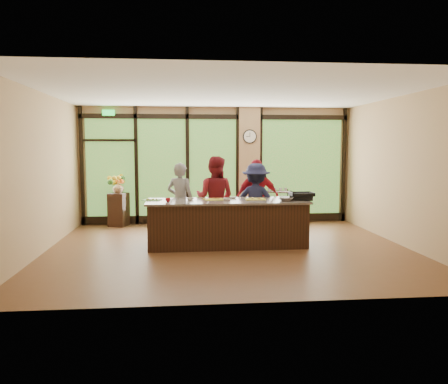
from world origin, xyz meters
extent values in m
plane|color=brown|center=(0.00, 0.00, 0.00)|extent=(7.00, 7.00, 0.00)
plane|color=white|center=(0.00, 0.00, 3.00)|extent=(7.00, 7.00, 0.00)
plane|color=tan|center=(0.00, 3.00, 1.50)|extent=(7.00, 0.00, 7.00)
plane|color=tan|center=(-3.50, 0.00, 1.50)|extent=(0.00, 6.00, 6.00)
plane|color=tan|center=(3.50, 0.00, 1.50)|extent=(0.00, 6.00, 6.00)
cube|color=tan|center=(0.85, 2.94, 1.50)|extent=(0.55, 0.12, 3.00)
cube|color=black|center=(0.00, 2.95, 2.75)|extent=(6.90, 0.08, 0.12)
cube|color=black|center=(0.00, 2.95, 0.12)|extent=(6.90, 0.08, 0.20)
cube|color=#19D83F|center=(-2.70, 2.90, 2.83)|extent=(0.30, 0.04, 0.14)
cube|color=#2C6021|center=(-2.70, 2.97, 1.45)|extent=(1.20, 0.02, 2.50)
cube|color=#2C6021|center=(-1.40, 2.97, 1.45)|extent=(1.20, 0.02, 2.50)
cube|color=#2C6021|center=(-0.10, 2.97, 1.45)|extent=(1.20, 0.02, 2.50)
cube|color=#2C6021|center=(2.25, 2.97, 1.45)|extent=(2.10, 0.02, 2.50)
cube|color=black|center=(-3.40, 2.95, 1.50)|extent=(0.08, 0.08, 3.00)
cube|color=black|center=(-2.05, 2.95, 1.50)|extent=(0.08, 0.08, 3.00)
cube|color=black|center=(-0.75, 2.95, 1.50)|extent=(0.08, 0.08, 3.00)
cube|color=black|center=(0.55, 2.95, 1.50)|extent=(0.08, 0.08, 3.00)
cube|color=black|center=(1.15, 2.95, 1.50)|extent=(0.08, 0.08, 3.00)
cube|color=black|center=(3.40, 2.95, 1.50)|extent=(0.08, 0.08, 3.00)
cube|color=black|center=(0.00, 0.30, 0.44)|extent=(3.10, 1.00, 0.88)
cube|color=slate|center=(0.00, 0.30, 0.90)|extent=(3.20, 1.10, 0.04)
cylinder|color=black|center=(0.85, 2.87, 2.25)|extent=(0.36, 0.04, 0.36)
cylinder|color=white|center=(0.85, 2.85, 2.25)|extent=(0.31, 0.01, 0.31)
cube|color=black|center=(0.85, 2.85, 2.30)|extent=(0.01, 0.00, 0.11)
cube|color=black|center=(0.80, 2.85, 2.25)|extent=(0.09, 0.00, 0.01)
imported|color=gray|center=(-0.94, 1.05, 0.82)|extent=(0.70, 0.58, 1.65)
imported|color=maroon|center=(-0.20, 0.98, 0.89)|extent=(1.05, 0.95, 1.78)
imported|color=#B11B2B|center=(0.76, 1.15, 0.86)|extent=(1.06, 0.57, 1.71)
imported|color=#1B1D3B|center=(0.70, 0.97, 0.81)|extent=(1.19, 0.91, 1.63)
cube|color=black|center=(1.50, 0.23, 0.96)|extent=(0.55, 0.49, 0.08)
imported|color=silver|center=(1.14, 0.08, 0.96)|extent=(0.36, 0.36, 0.08)
cube|color=#4C8A32|center=(-1.50, 0.44, 0.93)|extent=(0.41, 0.35, 0.01)
cube|color=gold|center=(-0.25, 0.42, 0.93)|extent=(0.46, 0.38, 0.01)
cube|color=gold|center=(0.58, 0.38, 0.93)|extent=(0.41, 0.31, 0.01)
imported|color=silver|center=(-0.73, 0.40, 0.94)|extent=(0.15, 0.15, 0.04)
imported|color=silver|center=(-0.02, 0.28, 0.94)|extent=(0.16, 0.16, 0.04)
imported|color=silver|center=(0.16, 0.59, 0.94)|extent=(0.17, 0.17, 0.03)
imported|color=maroon|center=(-1.17, 0.13, 0.96)|extent=(0.13, 0.13, 0.08)
cube|color=black|center=(-2.49, 2.75, 0.42)|extent=(0.53, 0.53, 0.83)
imported|color=#9B7A54|center=(-2.49, 2.75, 0.98)|extent=(0.35, 0.35, 0.29)
cube|color=black|center=(1.57, 2.75, 0.18)|extent=(0.78, 0.63, 0.03)
cube|color=black|center=(1.57, 2.75, 0.83)|extent=(0.78, 0.63, 0.03)
cylinder|color=black|center=(1.26, 2.57, 0.44)|extent=(0.02, 0.02, 0.88)
cylinder|color=black|center=(1.88, 2.57, 0.44)|extent=(0.02, 0.02, 0.88)
cylinder|color=black|center=(1.26, 2.93, 0.44)|extent=(0.02, 0.02, 0.88)
cylinder|color=black|center=(1.88, 2.93, 0.44)|extent=(0.02, 0.02, 0.88)
imported|color=silver|center=(1.35, 2.75, 0.89)|extent=(0.13, 0.13, 0.09)
imported|color=silver|center=(1.50, 2.75, 0.89)|extent=(0.13, 0.13, 0.09)
imported|color=silver|center=(1.65, 2.75, 0.89)|extent=(0.13, 0.13, 0.09)
imported|color=silver|center=(1.78, 2.75, 0.89)|extent=(0.13, 0.13, 0.09)
camera|label=1|loc=(-0.90, -8.31, 1.97)|focal=35.00mm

